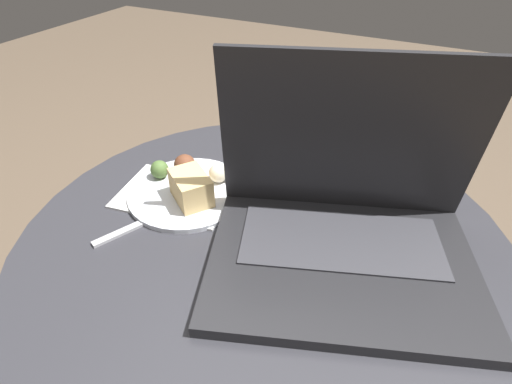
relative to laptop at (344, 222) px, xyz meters
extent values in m
cylinder|color=#9E9EA3|center=(-0.11, -0.02, -0.32)|extent=(0.09, 0.09, 0.49)
cylinder|color=#2D2D33|center=(-0.11, -0.02, -0.06)|extent=(0.75, 0.75, 0.02)
cube|color=white|center=(-0.29, 0.00, -0.05)|extent=(0.21, 0.16, 0.00)
cube|color=#232326|center=(0.01, -0.04, -0.05)|extent=(0.43, 0.36, 0.02)
cube|color=#333338|center=(0.00, 0.00, -0.04)|extent=(0.31, 0.21, 0.00)
cube|color=#232326|center=(-0.02, 0.07, 0.09)|extent=(0.36, 0.16, 0.26)
cube|color=silver|center=(-0.02, 0.07, 0.09)|extent=(0.33, 0.14, 0.23)
cylinder|color=gold|center=(-0.13, 0.11, 0.03)|extent=(0.06, 0.06, 0.16)
cylinder|color=white|center=(-0.13, 0.11, 0.12)|extent=(0.06, 0.06, 0.02)
cylinder|color=silver|center=(-0.27, 0.02, -0.05)|extent=(0.21, 0.21, 0.01)
cube|color=#DBB775|center=(-0.25, 0.00, -0.02)|extent=(0.09, 0.09, 0.05)
sphere|color=beige|center=(-0.24, 0.06, -0.03)|extent=(0.03, 0.03, 0.03)
sphere|color=#4C6B33|center=(-0.34, 0.03, -0.03)|extent=(0.03, 0.03, 0.03)
sphere|color=brown|center=(-0.31, 0.05, -0.03)|extent=(0.04, 0.04, 0.04)
cube|color=#B2B2B7|center=(-0.30, -0.09, -0.05)|extent=(0.07, 0.13, 0.00)
cube|color=#B2B2B7|center=(-0.26, 0.00, -0.05)|extent=(0.05, 0.06, 0.00)
camera|label=1|loc=(0.08, -0.43, 0.37)|focal=28.00mm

